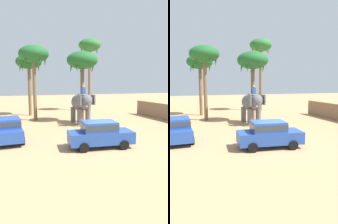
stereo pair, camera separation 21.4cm
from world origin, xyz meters
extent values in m
plane|color=tan|center=(0.00, 0.00, 0.00)|extent=(120.00, 120.00, 0.00)
cube|color=#23479E|center=(-0.22, -0.23, 0.68)|extent=(4.27, 2.18, 0.76)
cube|color=#23479E|center=(-0.31, -0.22, 1.38)|extent=(2.27, 1.80, 0.64)
cube|color=#2D3842|center=(-0.31, -0.22, 1.38)|extent=(2.29, 1.82, 0.35)
cylinder|color=black|center=(1.15, 0.46, 0.30)|extent=(0.62, 0.25, 0.60)
cylinder|color=black|center=(0.94, -1.23, 0.30)|extent=(0.62, 0.25, 0.60)
cylinder|color=black|center=(-1.38, 0.76, 0.30)|extent=(0.62, 0.25, 0.60)
cylinder|color=black|center=(-1.58, -0.92, 0.30)|extent=(0.62, 0.25, 0.60)
cube|color=#23479E|center=(-5.74, 3.27, 0.68)|extent=(1.88, 4.17, 0.76)
cube|color=#23479E|center=(-5.73, 3.17, 1.38)|extent=(1.65, 2.17, 0.64)
cube|color=#2D3842|center=(-5.73, 3.17, 1.38)|extent=(1.67, 2.19, 0.35)
cylinder|color=black|center=(-4.94, 4.58, 0.30)|extent=(0.21, 0.61, 0.60)
cylinder|color=black|center=(-4.84, 2.04, 0.30)|extent=(0.21, 0.61, 0.60)
ellipsoid|color=slate|center=(1.31, 8.17, 2.15)|extent=(1.77, 3.18, 1.70)
cylinder|color=slate|center=(1.80, 7.26, 0.80)|extent=(0.52, 0.52, 1.60)
cylinder|color=slate|center=(0.92, 7.22, 0.80)|extent=(0.52, 0.52, 1.60)
cylinder|color=slate|center=(1.69, 9.12, 0.80)|extent=(0.52, 0.52, 1.60)
cylinder|color=slate|center=(0.82, 9.07, 0.80)|extent=(0.52, 0.52, 1.60)
ellipsoid|color=slate|center=(1.39, 6.54, 2.45)|extent=(1.15, 1.06, 1.20)
cube|color=slate|center=(2.11, 6.68, 2.50)|extent=(0.16, 0.81, 0.96)
cube|color=slate|center=(0.67, 6.60, 2.50)|extent=(0.16, 0.81, 0.96)
cone|color=slate|center=(1.42, 6.09, 1.45)|extent=(0.38, 0.38, 1.60)
cone|color=beige|center=(1.68, 6.16, 1.95)|extent=(0.15, 0.57, 0.21)
cone|color=beige|center=(1.16, 6.13, 1.95)|extent=(0.15, 0.57, 0.21)
cube|color=#2D519E|center=(1.35, 7.32, 3.35)|extent=(0.35, 0.26, 0.60)
sphere|color=tan|center=(1.35, 7.32, 3.77)|extent=(0.22, 0.22, 0.22)
cylinder|color=#333338|center=(1.87, 7.35, 2.80)|extent=(0.12, 0.12, 0.55)
cylinder|color=#333338|center=(0.83, 7.29, 2.80)|extent=(0.12, 0.12, 0.55)
cylinder|color=brown|center=(-2.89, 15.52, 3.26)|extent=(0.40, 0.40, 6.51)
ellipsoid|color=#1E5B28|center=(-2.89, 15.52, 6.71)|extent=(3.20, 3.20, 1.80)
cone|color=#1E5B28|center=(-1.69, 15.52, 6.21)|extent=(0.40, 0.92, 1.64)
cone|color=#1E5B28|center=(-2.52, 16.66, 6.21)|extent=(0.91, 0.57, 1.67)
cone|color=#1E5B28|center=(-3.86, 16.23, 6.21)|extent=(0.73, 0.83, 1.69)
cone|color=#1E5B28|center=(-3.86, 14.82, 6.21)|extent=(0.73, 0.83, 1.69)
cone|color=#1E5B28|center=(-2.52, 14.38, 6.21)|extent=(0.91, 0.57, 1.67)
cylinder|color=brown|center=(-2.78, 11.46, 3.48)|extent=(0.40, 0.40, 6.96)
ellipsoid|color=#1E5B28|center=(-2.78, 11.46, 7.16)|extent=(3.20, 3.20, 1.80)
cone|color=#1E5B28|center=(-1.58, 11.46, 6.66)|extent=(0.40, 0.92, 1.64)
cone|color=#1E5B28|center=(-2.41, 12.60, 6.66)|extent=(0.91, 0.57, 1.67)
cone|color=#1E5B28|center=(-3.75, 12.16, 6.66)|extent=(0.73, 0.83, 1.69)
cone|color=#1E5B28|center=(-3.75, 10.75, 6.66)|extent=(0.73, 0.83, 1.69)
cone|color=#1E5B28|center=(-2.41, 10.31, 6.66)|extent=(0.91, 0.57, 1.67)
cylinder|color=brown|center=(1.78, 8.89, 3.11)|extent=(0.39, 0.39, 6.22)
ellipsoid|color=#1E5B28|center=(1.78, 8.89, 6.42)|extent=(3.20, 3.20, 1.80)
cone|color=#1E5B28|center=(2.98, 8.89, 5.92)|extent=(0.40, 0.92, 1.64)
cone|color=#1E5B28|center=(2.15, 10.03, 5.92)|extent=(0.91, 0.57, 1.67)
cone|color=#1E5B28|center=(0.81, 9.60, 5.92)|extent=(0.73, 0.83, 1.69)
cone|color=#1E5B28|center=(0.81, 8.19, 5.92)|extent=(0.73, 0.83, 1.69)
cone|color=#1E5B28|center=(2.15, 7.75, 5.92)|extent=(0.91, 0.57, 1.67)
cylinder|color=brown|center=(5.91, 17.36, 4.64)|extent=(0.43, 0.43, 9.29)
ellipsoid|color=#286B2D|center=(5.91, 17.36, 9.49)|extent=(3.20, 3.20, 1.80)
cone|color=#286B2D|center=(7.11, 17.36, 8.99)|extent=(0.40, 0.92, 1.64)
cone|color=#286B2D|center=(6.28, 18.50, 8.99)|extent=(0.91, 0.57, 1.67)
cone|color=#286B2D|center=(4.94, 18.06, 8.99)|extent=(0.73, 0.83, 1.69)
cone|color=#286B2D|center=(4.94, 16.65, 8.99)|extent=(0.73, 0.83, 1.69)
cone|color=#286B2D|center=(6.28, 16.22, 8.99)|extent=(0.91, 0.57, 1.67)
camera|label=1|loc=(-5.86, -12.68, 4.12)|focal=35.02mm
camera|label=2|loc=(-5.66, -12.75, 4.12)|focal=35.02mm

